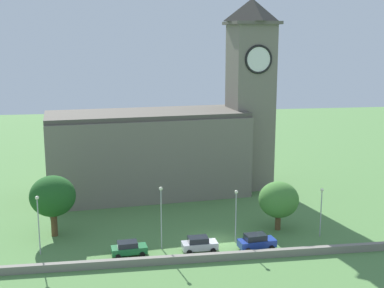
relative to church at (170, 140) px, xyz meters
name	(u,v)px	position (x,y,z in m)	size (l,w,h in m)	color
ground_plane	(198,203)	(3.34, -6.61, -8.59)	(200.00, 200.00, 0.00)	#517F42
church	(170,140)	(0.00, 0.00, 0.00)	(37.16, 14.81, 30.77)	slate
quay_barrier	(227,256)	(3.34, -27.18, -8.15)	(59.33, 0.70, 0.88)	gray
car_green	(129,248)	(-7.60, -24.18, -7.76)	(4.23, 2.42, 1.65)	#1E6B38
car_silver	(199,244)	(0.63, -24.33, -7.69)	(4.23, 2.28, 1.79)	silver
car_blue	(256,242)	(7.45, -24.78, -7.64)	(4.59, 2.59, 1.90)	#233D9E
streetlamp_west_end	(38,216)	(-17.75, -22.40, -3.87)	(0.44, 0.44, 7.08)	#9EA0A5
streetlamp_west_mid	(161,208)	(-3.68, -22.91, -3.54)	(0.44, 0.44, 7.67)	#9EA0A5
streetlamp_central	(236,207)	(5.51, -22.23, -4.12)	(0.44, 0.44, 6.65)	#9EA0A5
streetlamp_east_mid	(321,204)	(16.50, -22.05, -4.31)	(0.44, 0.44, 6.33)	#9EA0A5
tree_riverside_west	(279,200)	(11.97, -18.94, -4.51)	(5.21, 5.21, 6.45)	brown
tree_by_tower	(53,196)	(-16.71, -16.69, -3.39)	(5.72, 5.72, 7.82)	brown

